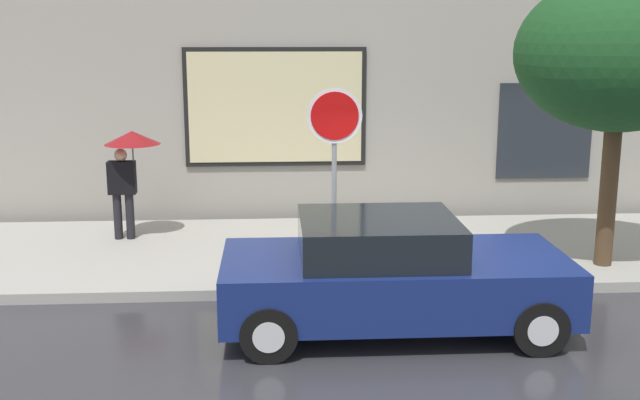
{
  "coord_description": "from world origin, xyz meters",
  "views": [
    {
      "loc": [
        -1.82,
        -9.02,
        3.6
      ],
      "look_at": [
        -1.17,
        1.8,
        1.2
      ],
      "focal_mm": 43.73,
      "sensor_mm": 36.0,
      "label": 1
    }
  ],
  "objects_px": {
    "street_tree": "(631,60)",
    "parked_car": "(391,275)",
    "stop_sign": "(334,145)",
    "pedestrian_with_umbrella": "(129,155)",
    "fire_hydrant": "(446,246)"
  },
  "relations": [
    {
      "from": "parked_car",
      "to": "street_tree",
      "type": "relative_size",
      "value": 0.98
    },
    {
      "from": "fire_hydrant",
      "to": "stop_sign",
      "type": "xyz_separation_m",
      "value": [
        -1.65,
        -0.2,
        1.52
      ]
    },
    {
      "from": "parked_car",
      "to": "pedestrian_with_umbrella",
      "type": "bearing_deg",
      "value": 134.17
    },
    {
      "from": "parked_car",
      "to": "fire_hydrant",
      "type": "relative_size",
      "value": 5.71
    },
    {
      "from": "fire_hydrant",
      "to": "stop_sign",
      "type": "distance_m",
      "value": 2.26
    },
    {
      "from": "pedestrian_with_umbrella",
      "to": "street_tree",
      "type": "xyz_separation_m",
      "value": [
        7.39,
        -1.98,
        1.59
      ]
    },
    {
      "from": "fire_hydrant",
      "to": "stop_sign",
      "type": "bearing_deg",
      "value": -173.24
    },
    {
      "from": "street_tree",
      "to": "parked_car",
      "type": "bearing_deg",
      "value": -152.41
    },
    {
      "from": "stop_sign",
      "to": "street_tree",
      "type": "bearing_deg",
      "value": 2.67
    },
    {
      "from": "pedestrian_with_umbrella",
      "to": "street_tree",
      "type": "bearing_deg",
      "value": -14.98
    },
    {
      "from": "parked_car",
      "to": "stop_sign",
      "type": "bearing_deg",
      "value": 108.1
    },
    {
      "from": "fire_hydrant",
      "to": "street_tree",
      "type": "distance_m",
      "value": 3.67
    },
    {
      "from": "parked_car",
      "to": "fire_hydrant",
      "type": "height_order",
      "value": "parked_car"
    },
    {
      "from": "fire_hydrant",
      "to": "stop_sign",
      "type": "height_order",
      "value": "stop_sign"
    },
    {
      "from": "stop_sign",
      "to": "pedestrian_with_umbrella",
      "type": "bearing_deg",
      "value": 145.87
    }
  ]
}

